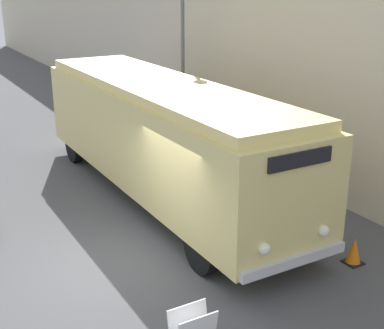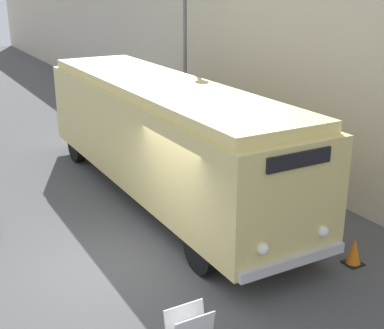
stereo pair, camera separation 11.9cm
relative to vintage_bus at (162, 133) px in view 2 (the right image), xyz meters
The scene contains 5 objects.
ground_plane 4.17m from the vintage_bus, 129.69° to the right, with size 80.00×80.00×0.00m, color #4C4C4F.
building_wall_right 8.16m from the vintage_bus, 61.82° to the left, with size 0.30×60.00×6.29m.
vintage_bus is the anchor object (origin of this frame).
streetlamp 4.79m from the vintage_bus, 53.01° to the left, with size 0.36×0.36×6.27m.
traffic_cone 5.67m from the vintage_bus, 71.32° to the right, with size 0.36×0.36×0.56m.
Camera 2 is at (-3.44, -9.07, 5.52)m, focal length 50.00 mm.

